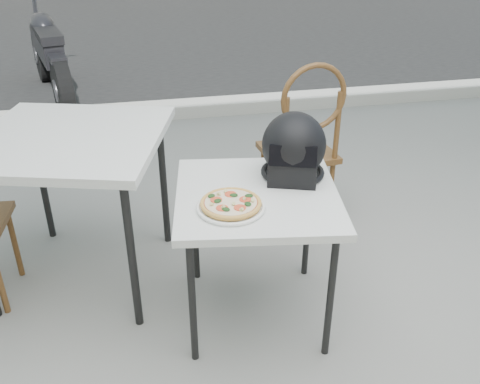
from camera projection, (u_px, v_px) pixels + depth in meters
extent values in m
plane|color=gray|center=(329.00, 319.00, 2.67)|extent=(80.00, 80.00, 0.00)
cube|color=black|center=(180.00, 26.00, 8.66)|extent=(30.00, 8.00, 0.00)
cube|color=#A5A49A|center=(223.00, 106.00, 5.21)|extent=(30.00, 0.25, 0.12)
cube|color=silver|center=(257.00, 196.00, 2.40)|extent=(0.82, 0.82, 0.04)
cylinder|color=black|center=(192.00, 302.00, 2.29)|extent=(0.04, 0.04, 0.65)
cylinder|color=black|center=(330.00, 297.00, 2.32)|extent=(0.04, 0.04, 0.65)
cylinder|color=black|center=(195.00, 227.00, 2.81)|extent=(0.04, 0.04, 0.65)
cylinder|color=black|center=(308.00, 223.00, 2.84)|extent=(0.04, 0.04, 0.65)
cylinder|color=white|center=(231.00, 208.00, 2.26)|extent=(0.35, 0.35, 0.01)
torus|color=white|center=(231.00, 207.00, 2.26)|extent=(0.36, 0.36, 0.02)
cylinder|color=#E3AB53|center=(231.00, 204.00, 2.25)|extent=(0.27, 0.27, 0.01)
torus|color=#E3AB53|center=(231.00, 203.00, 2.25)|extent=(0.28, 0.28, 0.02)
cylinder|color=red|center=(231.00, 203.00, 2.25)|extent=(0.25, 0.25, 0.00)
cylinder|color=beige|center=(231.00, 202.00, 2.25)|extent=(0.24, 0.24, 0.00)
cylinder|color=#DC4526|center=(245.00, 199.00, 2.26)|extent=(0.05, 0.05, 0.00)
cylinder|color=#DC4526|center=(230.00, 194.00, 2.30)|extent=(0.05, 0.05, 0.00)
cylinder|color=#DC4526|center=(216.00, 200.00, 2.26)|extent=(0.05, 0.05, 0.00)
cylinder|color=#DC4526|center=(222.00, 208.00, 2.20)|extent=(0.05, 0.05, 0.00)
cylinder|color=#DC4526|center=(240.00, 208.00, 2.20)|extent=(0.05, 0.05, 0.00)
ellipsoid|color=#1A3B15|center=(234.00, 195.00, 2.29)|extent=(0.04, 0.03, 0.01)
ellipsoid|color=#1A3B15|center=(218.00, 201.00, 2.25)|extent=(0.05, 0.05, 0.01)
ellipsoid|color=#1A3B15|center=(248.00, 204.00, 2.22)|extent=(0.03, 0.04, 0.01)
ellipsoid|color=#1A3B15|center=(226.00, 209.00, 2.19)|extent=(0.05, 0.05, 0.01)
ellipsoid|color=#1A3B15|center=(249.00, 196.00, 2.29)|extent=(0.04, 0.03, 0.01)
ellipsoid|color=#1A3B15|center=(211.00, 196.00, 2.28)|extent=(0.05, 0.05, 0.01)
cylinder|color=#D1CD80|center=(234.00, 204.00, 2.22)|extent=(0.02, 0.02, 0.02)
cylinder|color=#D1CD80|center=(219.00, 194.00, 2.29)|extent=(0.02, 0.02, 0.02)
cylinder|color=#D1CD80|center=(244.00, 199.00, 2.26)|extent=(0.02, 0.02, 0.02)
cylinder|color=#D1CD80|center=(226.00, 191.00, 2.32)|extent=(0.02, 0.02, 0.02)
cylinder|color=#D1CD80|center=(242.00, 209.00, 2.18)|extent=(0.02, 0.02, 0.02)
cylinder|color=#D1CD80|center=(212.00, 204.00, 2.22)|extent=(0.02, 0.02, 0.02)
cylinder|color=#D1CD80|center=(252.00, 200.00, 2.25)|extent=(0.01, 0.02, 0.02)
cylinder|color=#D1CD80|center=(223.00, 207.00, 2.20)|extent=(0.02, 0.02, 0.02)
ellipsoid|color=black|center=(294.00, 145.00, 2.47)|extent=(0.38, 0.39, 0.31)
cube|color=black|center=(292.00, 172.00, 2.43)|extent=(0.24, 0.17, 0.12)
torus|color=black|center=(292.00, 172.00, 2.54)|extent=(0.38, 0.38, 0.03)
cube|color=black|center=(293.00, 156.00, 2.35)|extent=(0.21, 0.11, 0.10)
cube|color=brown|center=(298.00, 152.00, 3.31)|extent=(0.45, 0.45, 0.04)
cylinder|color=brown|center=(308.00, 171.00, 3.61)|extent=(0.04, 0.04, 0.45)
cylinder|color=brown|center=(263.00, 178.00, 3.52)|extent=(0.04, 0.04, 0.45)
cylinder|color=brown|center=(330.00, 194.00, 3.33)|extent=(0.04, 0.04, 0.45)
cylinder|color=brown|center=(282.00, 202.00, 3.24)|extent=(0.04, 0.04, 0.45)
cylinder|color=brown|center=(337.00, 127.00, 3.11)|extent=(0.04, 0.04, 0.43)
cylinder|color=brown|center=(285.00, 134.00, 3.02)|extent=(0.04, 0.04, 0.43)
torus|color=brown|center=(314.00, 98.00, 2.97)|extent=(0.40, 0.08, 0.40)
cube|color=silver|center=(69.00, 140.00, 2.59)|extent=(1.09, 1.09, 0.04)
cylinder|color=black|center=(132.00, 257.00, 2.46)|extent=(0.05, 0.05, 0.79)
cylinder|color=black|center=(42.00, 179.00, 3.14)|extent=(0.05, 0.05, 0.79)
cylinder|color=black|center=(164.00, 183.00, 3.09)|extent=(0.05, 0.05, 0.79)
cylinder|color=brown|center=(15.00, 243.00, 2.88)|extent=(0.03, 0.03, 0.42)
cylinder|color=black|center=(42.00, 54.00, 5.99)|extent=(0.26, 0.62, 0.61)
cylinder|color=gray|center=(42.00, 54.00, 5.99)|extent=(0.19, 0.23, 0.20)
cylinder|color=black|center=(63.00, 90.00, 4.87)|extent=(0.26, 0.62, 0.61)
cylinder|color=gray|center=(63.00, 90.00, 4.87)|extent=(0.19, 0.23, 0.20)
cube|color=black|center=(47.00, 45.00, 5.30)|extent=(0.43, 1.07, 0.22)
ellipsoid|color=black|center=(42.00, 24.00, 5.34)|extent=(0.32, 0.46, 0.23)
cube|color=black|center=(49.00, 36.00, 4.99)|extent=(0.32, 0.54, 0.08)
cylinder|color=gray|center=(37.00, 26.00, 5.76)|extent=(0.12, 0.33, 0.72)
cube|color=black|center=(58.00, 59.00, 4.75)|extent=(0.19, 0.25, 0.05)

